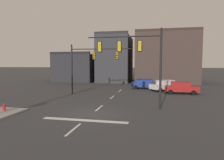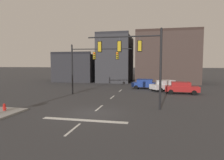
# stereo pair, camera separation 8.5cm
# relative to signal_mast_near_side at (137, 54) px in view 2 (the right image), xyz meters

# --- Properties ---
(ground_plane) EXTENTS (400.00, 400.00, 0.00)m
(ground_plane) POSITION_rel_signal_mast_near_side_xyz_m (-3.37, -2.56, -4.91)
(ground_plane) COLOR #353538
(stop_bar_paint) EXTENTS (6.40, 0.50, 0.01)m
(stop_bar_paint) POSITION_rel_signal_mast_near_side_xyz_m (-3.37, -4.56, -4.90)
(stop_bar_paint) COLOR silver
(stop_bar_paint) RESTS_ON ground
(lane_centreline) EXTENTS (0.16, 26.40, 0.01)m
(lane_centreline) POSITION_rel_signal_mast_near_side_xyz_m (-3.37, -0.56, -4.90)
(lane_centreline) COLOR silver
(lane_centreline) RESTS_ON ground
(signal_mast_near_side) EXTENTS (6.72, 0.37, 7.19)m
(signal_mast_near_side) POSITION_rel_signal_mast_near_side_xyz_m (0.00, 0.00, 0.00)
(signal_mast_near_side) COLOR black
(signal_mast_near_side) RESTS_ON ground
(signal_mast_far_side) EXTENTS (7.97, 0.84, 6.64)m
(signal_mast_far_side) POSITION_rel_signal_mast_near_side_xyz_m (-6.83, 7.09, -0.43)
(signal_mast_far_side) COLOR black
(signal_mast_far_side) RESTS_ON ground
(car_lot_nearside) EXTENTS (4.58, 4.11, 1.61)m
(car_lot_nearside) POSITION_rel_signal_mast_near_side_xyz_m (3.22, 12.53, -4.05)
(car_lot_nearside) COLOR silver
(car_lot_nearside) RESTS_ON ground
(car_lot_middle) EXTENTS (4.53, 2.10, 1.61)m
(car_lot_middle) POSITION_rel_signal_mast_near_side_xyz_m (0.26, 14.33, -4.05)
(car_lot_middle) COLOR navy
(car_lot_middle) RESTS_ON ground
(car_lot_farside) EXTENTS (4.53, 2.09, 1.61)m
(car_lot_farside) POSITION_rel_signal_mast_near_side_xyz_m (5.27, 10.04, -4.05)
(car_lot_farside) COLOR #A81E1E
(car_lot_farside) RESTS_ON ground
(fire_hydrant) EXTENTS (0.40, 0.30, 0.75)m
(fire_hydrant) POSITION_rel_signal_mast_near_side_xyz_m (-10.73, -3.73, -4.58)
(fire_hydrant) COLOR red
(fire_hydrant) RESTS_ON ground
(building_row) EXTENTS (31.16, 10.43, 10.88)m
(building_row) POSITION_rel_signal_mast_near_side_xyz_m (-3.23, 26.62, -0.16)
(building_row) COLOR #2D2D33
(building_row) RESTS_ON ground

